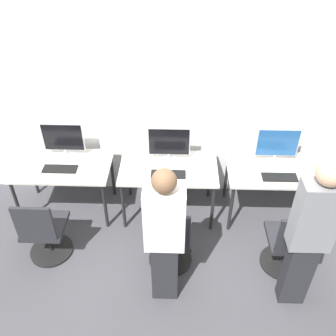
% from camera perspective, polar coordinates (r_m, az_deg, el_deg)
% --- Properties ---
extents(ground_plane, '(20.00, 20.00, 0.00)m').
position_cam_1_polar(ground_plane, '(4.62, -0.05, -9.45)').
color(ground_plane, '#3D3D42').
extents(wall_back, '(12.00, 0.05, 2.80)m').
position_cam_1_polar(wall_back, '(4.42, 0.28, 11.05)').
color(wall_back, silver).
rests_on(wall_back, ground_plane).
extents(desk_left, '(1.15, 0.69, 0.70)m').
position_cam_1_polar(desk_left, '(4.64, -15.70, -0.32)').
color(desk_left, '#BCB7AD').
rests_on(desk_left, ground_plane).
extents(monitor_left, '(0.50, 0.19, 0.44)m').
position_cam_1_polar(monitor_left, '(4.63, -15.69, 4.25)').
color(monitor_left, '#B2B2B7').
rests_on(monitor_left, desk_left).
extents(keyboard_left, '(0.40, 0.15, 0.02)m').
position_cam_1_polar(keyboard_left, '(4.53, -16.14, -0.14)').
color(keyboard_left, black).
rests_on(keyboard_left, desk_left).
extents(mouse_left, '(0.06, 0.09, 0.03)m').
position_cam_1_polar(mouse_left, '(4.44, -12.89, -0.26)').
color(mouse_left, silver).
rests_on(mouse_left, desk_left).
extents(office_chair_left, '(0.48, 0.48, 0.88)m').
position_cam_1_polar(office_chair_left, '(4.31, -18.30, -9.45)').
color(office_chair_left, black).
rests_on(office_chair_left, ground_plane).
extents(desk_center, '(1.15, 0.69, 0.70)m').
position_cam_1_polar(desk_center, '(4.44, 0.08, -0.65)').
color(desk_center, '#BCB7AD').
rests_on(desk_center, ground_plane).
extents(monitor_center, '(0.50, 0.19, 0.44)m').
position_cam_1_polar(monitor_center, '(4.38, 0.15, 3.73)').
color(monitor_center, '#B2B2B7').
rests_on(monitor_center, desk_center).
extents(keyboard_center, '(0.40, 0.15, 0.02)m').
position_cam_1_polar(keyboard_center, '(4.27, 0.03, -0.97)').
color(keyboard_center, black).
rests_on(keyboard_center, desk_center).
extents(mouse_center, '(0.06, 0.09, 0.03)m').
position_cam_1_polar(mouse_center, '(4.25, 3.66, -1.15)').
color(mouse_center, silver).
rests_on(mouse_center, desk_center).
extents(office_chair_center, '(0.48, 0.48, 0.88)m').
position_cam_1_polar(office_chair_center, '(4.02, 0.35, -11.19)').
color(office_chair_center, black).
rests_on(office_chair_center, ground_plane).
extents(person_center, '(0.36, 0.21, 1.61)m').
position_cam_1_polar(person_center, '(3.39, -0.57, -10.15)').
color(person_center, '#232328').
rests_on(person_center, ground_plane).
extents(desk_right, '(1.15, 0.69, 0.70)m').
position_cam_1_polar(desk_right, '(4.59, 16.06, -0.93)').
color(desk_right, '#BCB7AD').
rests_on(desk_right, ground_plane).
extents(monitor_right, '(0.50, 0.19, 0.44)m').
position_cam_1_polar(monitor_right, '(4.55, 16.30, 3.42)').
color(monitor_right, '#B2B2B7').
rests_on(monitor_right, desk_right).
extents(keyboard_right, '(0.40, 0.15, 0.02)m').
position_cam_1_polar(keyboard_right, '(4.42, 16.64, -1.36)').
color(keyboard_right, black).
rests_on(keyboard_right, desk_right).
extents(mouse_right, '(0.06, 0.09, 0.03)m').
position_cam_1_polar(mouse_right, '(4.51, 20.05, -1.21)').
color(mouse_right, silver).
rests_on(mouse_right, desk_right).
extents(office_chair_right, '(0.48, 0.48, 0.88)m').
position_cam_1_polar(office_chair_right, '(4.18, 17.91, -11.20)').
color(office_chair_right, black).
rests_on(office_chair_right, ground_plane).
extents(person_right, '(0.36, 0.23, 1.74)m').
position_cam_1_polar(person_right, '(3.52, 20.87, -9.19)').
color(person_right, '#232328').
rests_on(person_right, ground_plane).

